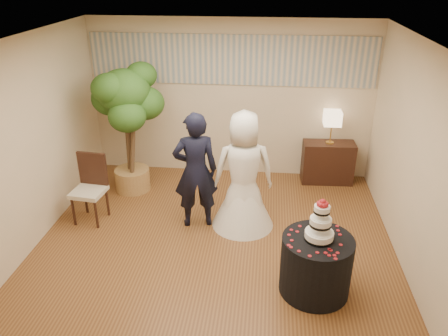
# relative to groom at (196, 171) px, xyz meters

# --- Properties ---
(floor) EXTENTS (5.00, 5.00, 0.00)m
(floor) POSITION_rel_groom_xyz_m (0.33, -0.60, -0.89)
(floor) COLOR brown
(floor) RESTS_ON ground
(ceiling) EXTENTS (5.00, 5.00, 0.00)m
(ceiling) POSITION_rel_groom_xyz_m (0.33, -0.60, 1.91)
(ceiling) COLOR white
(ceiling) RESTS_ON wall_back
(wall_back) EXTENTS (5.00, 0.06, 2.80)m
(wall_back) POSITION_rel_groom_xyz_m (0.33, 1.90, 0.51)
(wall_back) COLOR beige
(wall_back) RESTS_ON ground
(wall_front) EXTENTS (5.00, 0.06, 2.80)m
(wall_front) POSITION_rel_groom_xyz_m (0.33, -3.10, 0.51)
(wall_front) COLOR beige
(wall_front) RESTS_ON ground
(wall_left) EXTENTS (0.06, 5.00, 2.80)m
(wall_left) POSITION_rel_groom_xyz_m (-2.17, -0.60, 0.51)
(wall_left) COLOR beige
(wall_left) RESTS_ON ground
(wall_right) EXTENTS (0.06, 5.00, 2.80)m
(wall_right) POSITION_rel_groom_xyz_m (2.83, -0.60, 0.51)
(wall_right) COLOR beige
(wall_right) RESTS_ON ground
(mural_border) EXTENTS (4.90, 0.02, 0.85)m
(mural_border) POSITION_rel_groom_xyz_m (0.33, 1.88, 1.21)
(mural_border) COLOR #A9A89C
(mural_border) RESTS_ON wall_back
(groom) EXTENTS (0.73, 0.57, 1.77)m
(groom) POSITION_rel_groom_xyz_m (0.00, 0.00, 0.00)
(groom) COLOR black
(groom) RESTS_ON floor
(bride) EXTENTS (1.05, 1.05, 1.79)m
(bride) POSITION_rel_groom_xyz_m (0.69, 0.05, 0.01)
(bride) COLOR white
(bride) RESTS_ON floor
(cake_table) EXTENTS (0.93, 0.93, 0.74)m
(cake_table) POSITION_rel_groom_xyz_m (1.65, -1.33, -0.52)
(cake_table) COLOR black
(cake_table) RESTS_ON floor
(wedding_cake) EXTENTS (0.34, 0.34, 0.53)m
(wedding_cake) POSITION_rel_groom_xyz_m (1.65, -1.33, 0.11)
(wedding_cake) COLOR white
(wedding_cake) RESTS_ON cake_table
(console) EXTENTS (0.91, 0.44, 0.75)m
(console) POSITION_rel_groom_xyz_m (2.10, 1.64, -0.51)
(console) COLOR black
(console) RESTS_ON floor
(table_lamp) EXTENTS (0.29, 0.29, 0.58)m
(table_lamp) POSITION_rel_groom_xyz_m (2.10, 1.64, 0.15)
(table_lamp) COLOR beige
(table_lamp) RESTS_ON console
(ficus_tree) EXTENTS (1.39, 1.39, 2.23)m
(ficus_tree) POSITION_rel_groom_xyz_m (-1.29, 0.98, 0.23)
(ficus_tree) COLOR #2B541A
(ficus_tree) RESTS_ON floor
(side_chair) EXTENTS (0.53, 0.55, 1.05)m
(side_chair) POSITION_rel_groom_xyz_m (-1.63, -0.08, -0.36)
(side_chair) COLOR black
(side_chair) RESTS_ON floor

